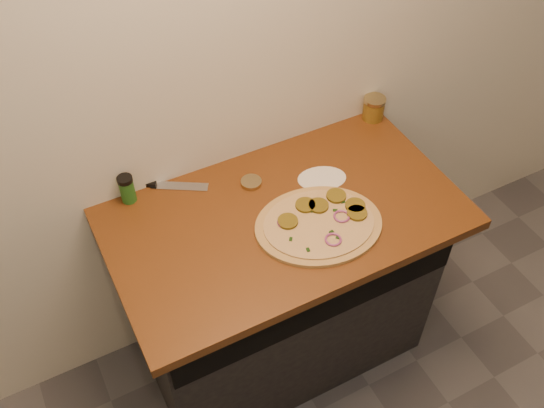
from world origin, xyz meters
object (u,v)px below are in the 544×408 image
pizza (319,223)px  chefs_knife (159,185)px  salsa_jar (374,108)px  spice_shaker (127,189)px

pizza → chefs_knife: bearing=134.2°
pizza → chefs_knife: pizza is taller
pizza → salsa_jar: 0.62m
chefs_knife → salsa_jar: bearing=-1.8°
salsa_jar → spice_shaker: (-1.00, 0.01, 0.01)m
salsa_jar → pizza: bearing=-140.4°
pizza → spice_shaker: bearing=142.4°
pizza → chefs_knife: (-0.41, 0.42, -0.00)m
pizza → spice_shaker: spice_shaker is taller
pizza → salsa_jar: bearing=39.6°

